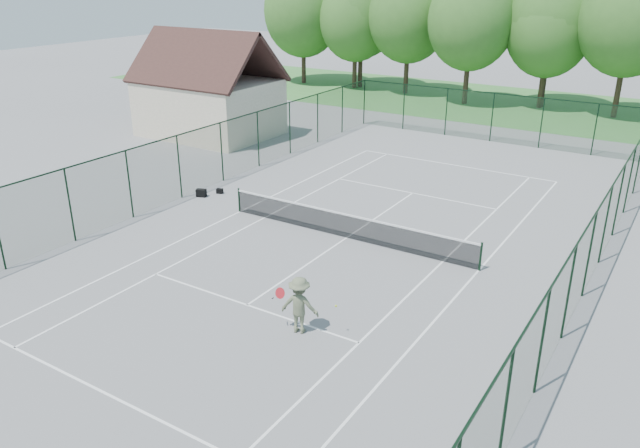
# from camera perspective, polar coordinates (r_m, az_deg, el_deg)

# --- Properties ---
(ground) EXTENTS (140.00, 140.00, 0.00)m
(ground) POSITION_cam_1_polar(r_m,az_deg,el_deg) (25.10, 2.44, -1.28)
(ground) COLOR gray
(ground) RESTS_ON ground
(grass_far) EXTENTS (80.00, 16.00, 0.01)m
(grass_far) POSITION_cam_1_polar(r_m,az_deg,el_deg) (52.26, 19.37, 10.00)
(grass_far) COLOR #42833B
(grass_far) RESTS_ON ground
(court_lines) EXTENTS (11.05, 23.85, 0.01)m
(court_lines) POSITION_cam_1_polar(r_m,az_deg,el_deg) (25.10, 2.44, -1.27)
(court_lines) COLOR white
(court_lines) RESTS_ON ground
(tennis_net) EXTENTS (11.08, 0.08, 1.10)m
(tennis_net) POSITION_cam_1_polar(r_m,az_deg,el_deg) (24.88, 2.46, -0.06)
(tennis_net) COLOR black
(tennis_net) RESTS_ON ground
(fence_enclosure) EXTENTS (18.05, 36.05, 3.02)m
(fence_enclosure) POSITION_cam_1_polar(r_m,az_deg,el_deg) (24.52, 2.50, 2.06)
(fence_enclosure) COLOR #173A1F
(fence_enclosure) RESTS_ON ground
(utility_building) EXTENTS (8.60, 6.27, 6.63)m
(utility_building) POSITION_cam_1_polar(r_m,az_deg,el_deg) (41.20, -10.21, 12.30)
(utility_building) COLOR beige
(utility_building) RESTS_ON ground
(tree_line_far) EXTENTS (39.40, 6.40, 9.70)m
(tree_line_far) POSITION_cam_1_polar(r_m,az_deg,el_deg) (51.44, 20.25, 16.50)
(tree_line_far) COLOR #412C22
(tree_line_far) RESTS_ON ground
(sports_bag_a) EXTENTS (0.52, 0.41, 0.37)m
(sports_bag_a) POSITION_cam_1_polar(r_m,az_deg,el_deg) (30.12, -10.80, 2.81)
(sports_bag_a) COLOR black
(sports_bag_a) RESTS_ON ground
(sports_bag_b) EXTENTS (0.35, 0.27, 0.24)m
(sports_bag_b) POSITION_cam_1_polar(r_m,az_deg,el_deg) (30.43, -9.16, 2.99)
(sports_bag_b) COLOR black
(sports_bag_b) RESTS_ON ground
(tennis_player) EXTENTS (1.92, 0.93, 1.78)m
(tennis_player) POSITION_cam_1_polar(r_m,az_deg,el_deg) (18.46, -1.89, -7.41)
(tennis_player) COLOR #626A4D
(tennis_player) RESTS_ON ground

